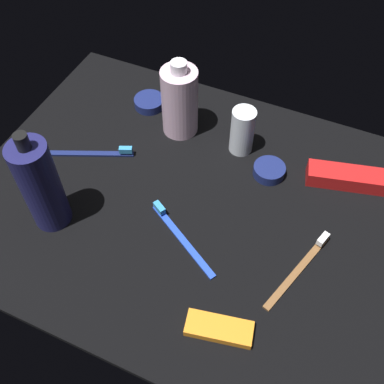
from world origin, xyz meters
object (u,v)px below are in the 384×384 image
toothbrush_brown (301,266)px  toothbrush_navy (95,153)px  deodorant_stick (242,131)px  toothpaste_box_red (354,178)px  toothbrush_blue (179,234)px  snack_bar_orange (219,329)px  cream_tin_right (269,171)px  cream_tin_left (149,102)px  lotion_bottle (41,185)px  bodywash_bottle (180,101)px

toothbrush_brown → toothbrush_navy: same height
deodorant_stick → toothpaste_box_red: 23.18cm
toothpaste_box_red → toothbrush_navy: bearing=-178.4°
toothbrush_blue → toothbrush_brown: bearing=7.4°
snack_bar_orange → cream_tin_right: bearing=83.3°
toothpaste_box_red → toothbrush_brown: bearing=-114.2°
deodorant_stick → cream_tin_left: 23.73cm
lotion_bottle → snack_bar_orange: size_ratio=2.05×
lotion_bottle → snack_bar_orange: lotion_bottle is taller
toothbrush_brown → toothbrush_navy: size_ratio=1.03×
toothbrush_blue → cream_tin_right: same height
lotion_bottle → toothbrush_navy: (-1.20, 16.37, -8.82)cm
toothbrush_navy → toothpaste_box_red: size_ratio=0.97×
lotion_bottle → toothbrush_blue: lotion_bottle is taller
toothbrush_navy → snack_bar_orange: bearing=-32.8°
bodywash_bottle → toothpaste_box_red: bodywash_bottle is taller
deodorant_stick → bodywash_bottle: bearing=179.1°
deodorant_stick → toothpaste_box_red: bearing=0.2°
deodorant_stick → cream_tin_right: deodorant_stick is taller
toothbrush_navy → toothpaste_box_red: 51.24cm
lotion_bottle → toothbrush_brown: size_ratio=1.22×
deodorant_stick → toothbrush_brown: 29.14cm
deodorant_stick → toothbrush_blue: 24.95cm
toothbrush_blue → cream_tin_right: (9.94, 20.27, 0.43)cm
toothbrush_brown → cream_tin_left: size_ratio=2.63×
toothbrush_blue → toothbrush_navy: 26.25cm
toothpaste_box_red → snack_bar_orange: bearing=-122.5°
lotion_bottle → deodorant_stick: lotion_bottle is taller
toothbrush_blue → toothbrush_brown: same height
snack_bar_orange → toothpaste_box_red: bearing=59.8°
toothbrush_blue → toothbrush_navy: size_ratio=0.95×
cream_tin_right → snack_bar_orange: bearing=-85.0°
bodywash_bottle → deodorant_stick: size_ratio=1.68×
toothbrush_blue → bodywash_bottle: bearing=114.6°
toothbrush_navy → toothpaste_box_red: (49.34, 13.78, 0.99)cm
toothbrush_brown → lotion_bottle: bearing=-169.2°
bodywash_bottle → cream_tin_right: bearing=-11.7°
bodywash_bottle → cream_tin_left: size_ratio=2.56×
deodorant_stick → toothbrush_blue: size_ratio=0.63×
toothbrush_brown → snack_bar_orange: toothbrush_brown is taller
toothbrush_brown → toothpaste_box_red: bearing=79.8°
toothbrush_navy → cream_tin_right: 35.21cm
deodorant_stick → toothbrush_navy: 30.08cm
toothbrush_blue → cream_tin_left: bearing=126.0°
cream_tin_right → lotion_bottle: bearing=-141.6°
deodorant_stick → toothbrush_brown: size_ratio=0.58×
lotion_bottle → toothbrush_brown: lotion_bottle is taller
bodywash_bottle → snack_bar_orange: bearing=-57.3°
toothbrush_brown → toothpaste_box_red: size_ratio=0.99×
lotion_bottle → toothpaste_box_red: lotion_bottle is taller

